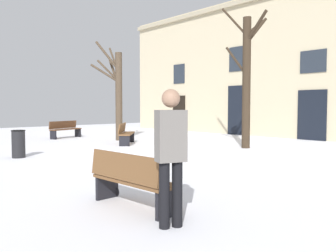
{
  "coord_description": "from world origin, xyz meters",
  "views": [
    {
      "loc": [
        9.73,
        -7.1,
        1.58
      ],
      "look_at": [
        0.0,
        1.8,
        0.85
      ],
      "focal_mm": 37.21,
      "sensor_mm": 36.0,
      "label": 1
    }
  ],
  "objects_px": {
    "bench_near_lamp": "(65,129)",
    "bench_far_corner": "(131,180)",
    "litter_bin": "(18,144)",
    "person_by_shop_door": "(171,150)",
    "bench_back_to_back_right": "(126,133)",
    "tree_near_facade": "(117,91)",
    "tree_foreground": "(247,76)"
  },
  "relations": [
    {
      "from": "bench_near_lamp",
      "to": "bench_far_corner",
      "type": "distance_m",
      "value": 13.0
    },
    {
      "from": "litter_bin",
      "to": "bench_far_corner",
      "type": "bearing_deg",
      "value": -5.32
    },
    {
      "from": "bench_near_lamp",
      "to": "person_by_shop_door",
      "type": "relative_size",
      "value": 1.02
    },
    {
      "from": "bench_far_corner",
      "to": "bench_back_to_back_right",
      "type": "xyz_separation_m",
      "value": [
        -7.71,
        5.39,
        0.02
      ]
    },
    {
      "from": "litter_bin",
      "to": "tree_near_facade",
      "type": "bearing_deg",
      "value": 115.94
    },
    {
      "from": "bench_near_lamp",
      "to": "bench_back_to_back_right",
      "type": "height_order",
      "value": "bench_back_to_back_right"
    },
    {
      "from": "litter_bin",
      "to": "person_by_shop_door",
      "type": "relative_size",
      "value": 0.48
    },
    {
      "from": "tree_near_facade",
      "to": "bench_near_lamp",
      "type": "bearing_deg",
      "value": -153.8
    },
    {
      "from": "tree_near_facade",
      "to": "person_by_shop_door",
      "type": "distance_m",
      "value": 12.24
    },
    {
      "from": "bench_back_to_back_right",
      "to": "tree_near_facade",
      "type": "bearing_deg",
      "value": 19.73
    },
    {
      "from": "litter_bin",
      "to": "bench_back_to_back_right",
      "type": "height_order",
      "value": "bench_back_to_back_right"
    },
    {
      "from": "tree_foreground",
      "to": "bench_far_corner",
      "type": "distance_m",
      "value": 9.03
    },
    {
      "from": "tree_foreground",
      "to": "bench_near_lamp",
      "type": "height_order",
      "value": "tree_foreground"
    },
    {
      "from": "bench_far_corner",
      "to": "bench_back_to_back_right",
      "type": "relative_size",
      "value": 0.99
    },
    {
      "from": "bench_near_lamp",
      "to": "tree_foreground",
      "type": "bearing_deg",
      "value": -87.61
    },
    {
      "from": "person_by_shop_door",
      "to": "bench_far_corner",
      "type": "bearing_deg",
      "value": -76.56
    },
    {
      "from": "bench_near_lamp",
      "to": "bench_back_to_back_right",
      "type": "xyz_separation_m",
      "value": [
        4.37,
        0.61,
        0.0
      ]
    },
    {
      "from": "litter_bin",
      "to": "person_by_shop_door",
      "type": "distance_m",
      "value": 7.83
    },
    {
      "from": "bench_far_corner",
      "to": "person_by_shop_door",
      "type": "xyz_separation_m",
      "value": [
        1.05,
        -0.14,
        0.58
      ]
    },
    {
      "from": "tree_foreground",
      "to": "person_by_shop_door",
      "type": "height_order",
      "value": "tree_foreground"
    },
    {
      "from": "litter_bin",
      "to": "bench_back_to_back_right",
      "type": "relative_size",
      "value": 0.52
    },
    {
      "from": "tree_foreground",
      "to": "bench_back_to_back_right",
      "type": "height_order",
      "value": "tree_foreground"
    },
    {
      "from": "litter_bin",
      "to": "bench_back_to_back_right",
      "type": "xyz_separation_m",
      "value": [
        -1.0,
        4.77,
        0.03
      ]
    },
    {
      "from": "bench_far_corner",
      "to": "litter_bin",
      "type": "bearing_deg",
      "value": -7.7
    },
    {
      "from": "tree_foreground",
      "to": "person_by_shop_door",
      "type": "bearing_deg",
      "value": -60.94
    },
    {
      "from": "bench_near_lamp",
      "to": "tree_near_facade",
      "type": "bearing_deg",
      "value": -81.91
    },
    {
      "from": "bench_near_lamp",
      "to": "person_by_shop_door",
      "type": "height_order",
      "value": "person_by_shop_door"
    },
    {
      "from": "litter_bin",
      "to": "bench_near_lamp",
      "type": "bearing_deg",
      "value": 142.24
    },
    {
      "from": "tree_near_facade",
      "to": "bench_back_to_back_right",
      "type": "relative_size",
      "value": 2.8
    },
    {
      "from": "tree_near_facade",
      "to": "bench_far_corner",
      "type": "distance_m",
      "value": 11.36
    },
    {
      "from": "bench_far_corner",
      "to": "bench_near_lamp",
      "type": "bearing_deg",
      "value": -23.98
    },
    {
      "from": "litter_bin",
      "to": "bench_back_to_back_right",
      "type": "bearing_deg",
      "value": 101.85
    }
  ]
}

